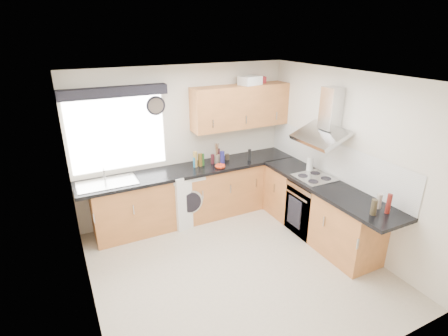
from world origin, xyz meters
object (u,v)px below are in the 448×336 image
oven (311,206)px  extractor_hood (326,122)px  upper_cabinets (241,106)px  washing_machine (184,195)px

oven → extractor_hood: 1.35m
oven → extractor_hood: bearing=-0.0°
extractor_hood → upper_cabinets: (-0.65, 1.33, 0.03)m
extractor_hood → upper_cabinets: size_ratio=0.46×
oven → upper_cabinets: 1.99m
oven → upper_cabinets: upper_cabinets is taller
upper_cabinets → washing_machine: (-1.10, -0.10, -1.35)m
oven → washing_machine: bearing=143.5°
extractor_hood → washing_machine: (-1.75, 1.22, -1.32)m
upper_cabinets → washing_machine: 1.74m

